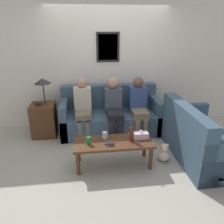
{
  "coord_description": "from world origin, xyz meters",
  "views": [
    {
      "loc": [
        -0.51,
        -3.73,
        2.12
      ],
      "look_at": [
        -0.05,
        -0.14,
        0.68
      ],
      "focal_mm": 35.0,
      "sensor_mm": 36.0,
      "label": 1
    }
  ],
  "objects_px": {
    "wine_bottle": "(132,134)",
    "person_right": "(139,104)",
    "drinking_glass": "(105,135)",
    "teddy_bear": "(164,153)",
    "couch_main": "(111,116)",
    "person_middle": "(114,105)",
    "person_left": "(83,106)",
    "couch_side": "(199,140)",
    "coffee_table": "(114,145)"
  },
  "relations": [
    {
      "from": "couch_side",
      "to": "person_right",
      "type": "distance_m",
      "value": 1.34
    },
    {
      "from": "drinking_glass",
      "to": "person_right",
      "type": "bearing_deg",
      "value": 50.75
    },
    {
      "from": "wine_bottle",
      "to": "person_middle",
      "type": "height_order",
      "value": "person_middle"
    },
    {
      "from": "couch_side",
      "to": "teddy_bear",
      "type": "xyz_separation_m",
      "value": [
        -0.61,
        -0.04,
        -0.19
      ]
    },
    {
      "from": "drinking_glass",
      "to": "teddy_bear",
      "type": "relative_size",
      "value": 0.35
    },
    {
      "from": "person_middle",
      "to": "coffee_table",
      "type": "bearing_deg",
      "value": -97.98
    },
    {
      "from": "person_right",
      "to": "teddy_bear",
      "type": "height_order",
      "value": "person_right"
    },
    {
      "from": "coffee_table",
      "to": "wine_bottle",
      "type": "height_order",
      "value": "wine_bottle"
    },
    {
      "from": "coffee_table",
      "to": "drinking_glass",
      "type": "bearing_deg",
      "value": 136.34
    },
    {
      "from": "couch_main",
      "to": "wine_bottle",
      "type": "distance_m",
      "value": 1.33
    },
    {
      "from": "couch_main",
      "to": "person_left",
      "type": "distance_m",
      "value": 0.67
    },
    {
      "from": "person_left",
      "to": "couch_main",
      "type": "bearing_deg",
      "value": 14.68
    },
    {
      "from": "wine_bottle",
      "to": "person_middle",
      "type": "bearing_deg",
      "value": 96.39
    },
    {
      "from": "coffee_table",
      "to": "teddy_bear",
      "type": "distance_m",
      "value": 0.88
    },
    {
      "from": "couch_main",
      "to": "wine_bottle",
      "type": "relative_size",
      "value": 6.09
    },
    {
      "from": "couch_side",
      "to": "coffee_table",
      "type": "height_order",
      "value": "couch_side"
    },
    {
      "from": "couch_main",
      "to": "coffee_table",
      "type": "bearing_deg",
      "value": -94.73
    },
    {
      "from": "wine_bottle",
      "to": "person_middle",
      "type": "distance_m",
      "value": 1.13
    },
    {
      "from": "couch_main",
      "to": "wine_bottle",
      "type": "height_order",
      "value": "couch_main"
    },
    {
      "from": "wine_bottle",
      "to": "teddy_bear",
      "type": "distance_m",
      "value": 0.71
    },
    {
      "from": "drinking_glass",
      "to": "teddy_bear",
      "type": "height_order",
      "value": "drinking_glass"
    },
    {
      "from": "drinking_glass",
      "to": "teddy_bear",
      "type": "xyz_separation_m",
      "value": [
        0.97,
        -0.11,
        -0.35
      ]
    },
    {
      "from": "couch_main",
      "to": "teddy_bear",
      "type": "xyz_separation_m",
      "value": [
        0.74,
        -1.27,
        -0.18
      ]
    },
    {
      "from": "person_middle",
      "to": "person_right",
      "type": "distance_m",
      "value": 0.5
    },
    {
      "from": "coffee_table",
      "to": "person_right",
      "type": "xyz_separation_m",
      "value": [
        0.66,
        1.08,
        0.26
      ]
    },
    {
      "from": "person_right",
      "to": "person_left",
      "type": "bearing_deg",
      "value": 177.45
    },
    {
      "from": "coffee_table",
      "to": "drinking_glass",
      "type": "relative_size",
      "value": 11.16
    },
    {
      "from": "couch_main",
      "to": "wine_bottle",
      "type": "xyz_separation_m",
      "value": [
        0.18,
        -1.29,
        0.23
      ]
    },
    {
      "from": "wine_bottle",
      "to": "drinking_glass",
      "type": "height_order",
      "value": "wine_bottle"
    },
    {
      "from": "person_right",
      "to": "teddy_bear",
      "type": "bearing_deg",
      "value": -79.85
    },
    {
      "from": "teddy_bear",
      "to": "wine_bottle",
      "type": "bearing_deg",
      "value": -177.61
    },
    {
      "from": "teddy_bear",
      "to": "couch_main",
      "type": "bearing_deg",
      "value": 120.36
    },
    {
      "from": "person_middle",
      "to": "teddy_bear",
      "type": "distance_m",
      "value": 1.39
    },
    {
      "from": "wine_bottle",
      "to": "couch_main",
      "type": "bearing_deg",
      "value": 97.71
    },
    {
      "from": "person_left",
      "to": "wine_bottle",
      "type": "bearing_deg",
      "value": -56.98
    },
    {
      "from": "coffee_table",
      "to": "person_left",
      "type": "bearing_deg",
      "value": 112.32
    },
    {
      "from": "drinking_glass",
      "to": "person_right",
      "type": "relative_size",
      "value": 0.1
    },
    {
      "from": "person_middle",
      "to": "teddy_bear",
      "type": "relative_size",
      "value": 3.7
    },
    {
      "from": "couch_main",
      "to": "teddy_bear",
      "type": "distance_m",
      "value": 1.48
    },
    {
      "from": "person_middle",
      "to": "person_right",
      "type": "bearing_deg",
      "value": -3.21
    },
    {
      "from": "wine_bottle",
      "to": "person_right",
      "type": "distance_m",
      "value": 1.16
    },
    {
      "from": "couch_main",
      "to": "drinking_glass",
      "type": "distance_m",
      "value": 1.19
    },
    {
      "from": "couch_main",
      "to": "person_middle",
      "type": "relative_size",
      "value": 1.75
    },
    {
      "from": "drinking_glass",
      "to": "person_left",
      "type": "distance_m",
      "value": 1.07
    },
    {
      "from": "coffee_table",
      "to": "drinking_glass",
      "type": "height_order",
      "value": "drinking_glass"
    },
    {
      "from": "person_left",
      "to": "teddy_bear",
      "type": "bearing_deg",
      "value": -40.49
    },
    {
      "from": "wine_bottle",
      "to": "person_left",
      "type": "relative_size",
      "value": 0.28
    },
    {
      "from": "couch_main",
      "to": "person_middle",
      "type": "height_order",
      "value": "person_middle"
    },
    {
      "from": "person_middle",
      "to": "drinking_glass",
      "type": "bearing_deg",
      "value": -105.86
    },
    {
      "from": "person_middle",
      "to": "teddy_bear",
      "type": "bearing_deg",
      "value": -57.71
    }
  ]
}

